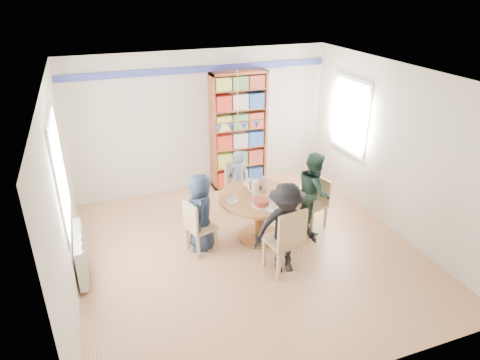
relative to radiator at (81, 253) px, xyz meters
name	(u,v)px	position (x,y,z in m)	size (l,w,h in m)	color
ground	(249,251)	(2.42, -0.30, -0.35)	(5.00, 5.00, 0.00)	tan
room_shell	(214,135)	(2.16, 0.57, 1.30)	(5.00, 5.00, 5.00)	white
radiator	(81,253)	(0.00, 0.00, 0.00)	(0.12, 1.00, 0.60)	silver
dining_table	(260,207)	(2.72, 0.03, 0.21)	(1.30, 1.30, 0.75)	brown
chair_left	(197,225)	(1.68, -0.03, 0.13)	(0.49, 0.49, 0.88)	tan
chair_right	(317,200)	(3.78, 0.07, 0.12)	(0.46, 0.46, 0.85)	tan
chair_far	(238,183)	(2.73, 1.04, 0.17)	(0.50, 0.50, 0.94)	tan
chair_near	(287,239)	(2.72, -0.96, 0.22)	(0.53, 0.53, 1.04)	tan
person_left	(201,212)	(1.77, 0.08, 0.27)	(0.61, 0.40, 1.24)	#192337
person_right	(314,192)	(3.67, 0.01, 0.33)	(0.66, 0.51, 1.35)	#172F24
person_far	(238,182)	(2.69, 0.98, 0.24)	(0.43, 0.28, 1.18)	gray
person_near	(286,229)	(2.73, -0.89, 0.34)	(0.89, 0.51, 1.38)	black
bookshelf	(239,132)	(3.10, 2.04, 0.78)	(1.09, 0.33, 2.30)	brown
tableware	(258,192)	(2.70, 0.06, 0.46)	(1.11, 1.11, 0.29)	white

